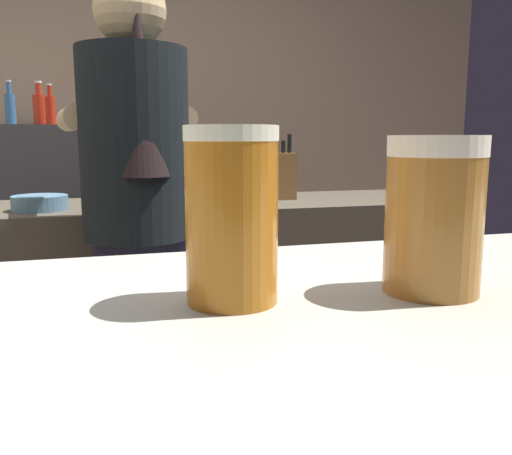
{
  "coord_description": "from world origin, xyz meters",
  "views": [
    {
      "loc": [
        -0.04,
        -1.4,
        1.17
      ],
      "look_at": [
        0.14,
        -0.75,
        1.06
      ],
      "focal_mm": 37.55,
      "sensor_mm": 36.0,
      "label": 1
    }
  ],
  "objects": [
    {
      "name": "bartender",
      "position": [
        0.05,
        0.33,
        0.96
      ],
      "size": [
        0.46,
        0.53,
        1.66
      ],
      "rotation": [
        0.0,
        0.0,
        1.71
      ],
      "color": "#24243A",
      "rests_on": "ground"
    },
    {
      "name": "bottle_soy",
      "position": [
        -0.39,
        1.93,
        1.34
      ],
      "size": [
        0.07,
        0.07,
        0.25
      ],
      "color": "#B52D19",
      "rests_on": "back_shelf"
    },
    {
      "name": "wall_back",
      "position": [
        0.0,
        2.2,
        1.35
      ],
      "size": [
        5.2,
        0.1,
        2.7
      ],
      "primitive_type": "cube",
      "color": "gray",
      "rests_on": "ground"
    },
    {
      "name": "pint_glass_far",
      "position": [
        0.06,
        -0.99,
        1.11
      ],
      "size": [
        0.08,
        0.08,
        0.14
      ],
      "color": "#B86A1B",
      "rests_on": "bar_counter"
    },
    {
      "name": "pint_glass_near",
      "position": [
        0.23,
        -1.01,
        1.1
      ],
      "size": [
        0.08,
        0.08,
        0.14
      ],
      "color": "#AC6E2D",
      "rests_on": "bar_counter"
    },
    {
      "name": "knife_block",
      "position": [
        0.7,
        0.8,
        1.01
      ],
      "size": [
        0.1,
        0.08,
        0.28
      ],
      "color": "brown",
      "rests_on": "prep_counter"
    },
    {
      "name": "prep_counter",
      "position": [
        0.35,
        0.79,
        0.45
      ],
      "size": [
        2.1,
        0.6,
        0.91
      ],
      "primitive_type": "cube",
      "color": "#474034",
      "rests_on": "ground"
    },
    {
      "name": "chefs_knife",
      "position": [
        0.33,
        0.74,
        0.91
      ],
      "size": [
        0.24,
        0.04,
        0.01
      ],
      "primitive_type": "cube",
      "rotation": [
        0.0,
        0.0,
        -0.03
      ],
      "color": "silver",
      "rests_on": "prep_counter"
    },
    {
      "name": "bottle_vinegar",
      "position": [
        -0.55,
        2.0,
        1.34
      ],
      "size": [
        0.06,
        0.06,
        0.25
      ],
      "color": "#315E90",
      "rests_on": "back_shelf"
    },
    {
      "name": "bottle_hot_sauce",
      "position": [
        -0.32,
        1.86,
        1.33
      ],
      "size": [
        0.05,
        0.05,
        0.23
      ],
      "color": "red",
      "rests_on": "back_shelf"
    },
    {
      "name": "mixing_bowl",
      "position": [
        -0.28,
        0.69,
        0.94
      ],
      "size": [
        0.2,
        0.2,
        0.05
      ],
      "primitive_type": "cylinder",
      "color": "slate",
      "rests_on": "prep_counter"
    },
    {
      "name": "back_shelf",
      "position": [
        -0.19,
        1.92,
        0.62
      ],
      "size": [
        0.86,
        0.36,
        1.25
      ],
      "primitive_type": "cube",
      "color": "#383739",
      "rests_on": "ground"
    }
  ]
}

